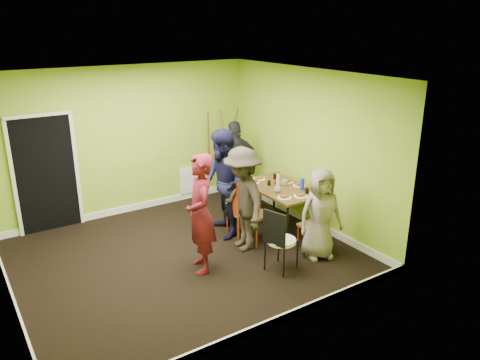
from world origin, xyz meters
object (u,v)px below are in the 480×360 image
Objects in this scene: person_standing at (201,214)px; person_front_end at (320,214)px; chair_bentwood at (279,238)px; orange_bottle at (275,182)px; easel at (221,153)px; person_left_near at (243,199)px; dining_table at (281,190)px; chair_back_end at (241,172)px; blue_bottle at (302,184)px; chair_left_near at (251,210)px; person_back_end at (236,164)px; chair_front_end at (315,222)px; thermos at (278,180)px; person_left_far at (223,184)px; chair_left_far at (236,209)px.

person_standing is 1.86m from person_front_end.
orange_bottle is (1.03, 1.46, 0.24)m from chair_bentwood.
easel is 2.50m from person_left_near.
dining_table is 1.52× the size of chair_bentwood.
blue_bottle is at bearing 83.51° from chair_back_end.
easel is at bearing 142.31° from chair_left_near.
chair_left_near is at bearing 114.86° from person_left_near.
person_back_end is at bearing 95.99° from orange_bottle.
person_left_near is at bearing -178.71° from blue_bottle.
orange_bottle is at bearing 124.92° from person_left_near.
person_standing is (-1.88, -2.55, -0.03)m from easel.
chair_back_end is 0.60× the size of person_standing.
blue_bottle reaches higher than dining_table.
orange_bottle is 0.05× the size of person_back_end.
person_standing is at bearing -158.24° from orange_bottle.
person_front_end is at bearing -113.20° from chair_front_end.
thermos reaches higher than orange_bottle.
chair_left_near is at bearing -150.90° from orange_bottle.
orange_bottle is at bearing 84.18° from chair_front_end.
dining_table is 0.80× the size of easel.
chair_left_near is at bearing -156.99° from thermos.
chair_back_end is at bearing 146.32° from person_left_far.
chair_front_end is at bearing -96.54° from dining_table.
thermos is at bearing 96.63° from person_front_end.
thermos is 1.25m from person_back_end.
person_left_far is at bearing 164.71° from chair_bentwood.
person_left_near is (-0.99, -2.30, -0.08)m from easel.
chair_front_end is at bearing 81.47° from person_front_end.
person_left_far is at bearing 150.81° from person_standing.
chair_left_far is 0.93m from thermos.
chair_left_far is 10.98× the size of orange_bottle.
chair_front_end is at bearing 24.35° from chair_left_far.
chair_left_far is at bearing 71.62° from person_back_end.
easel is at bearing 88.89° from chair_front_end.
chair_bentwood reaches higher than orange_bottle.
person_back_end is at bearing 94.47° from thermos.
easel reaches higher than person_back_end.
thermos is at bearing 99.91° from dining_table.
easel is (0.07, 3.02, 0.43)m from chair_front_end.
person_left_near is at bearing 37.85° from chair_back_end.
chair_back_end is at bearing 90.06° from chair_front_end.
dining_table is at bearing 124.95° from blue_bottle.
person_front_end is (-0.20, -1.25, 0.03)m from dining_table.
chair_front_end is at bearing 23.49° from chair_left_near.
person_back_end reaches higher than thermos.
person_left_far is at bearing 62.36° from person_back_end.
person_left_far reaches higher than chair_front_end.
easel is at bearing -114.14° from chair_back_end.
dining_table is at bearing 90.20° from person_left_far.
person_standing is 2.64m from person_back_end.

